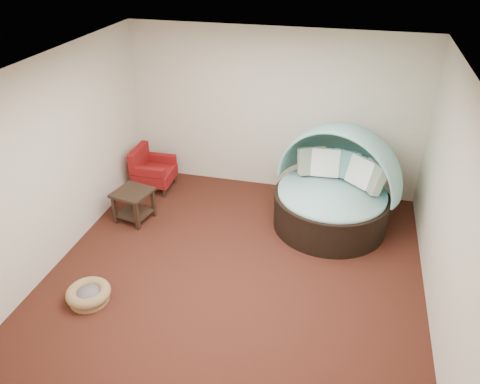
% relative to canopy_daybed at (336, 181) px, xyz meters
% --- Properties ---
extents(floor, '(5.00, 5.00, 0.00)m').
position_rel_canopy_daybed_xyz_m(floor, '(-1.18, -1.50, -0.75)').
color(floor, '#441C13').
rests_on(floor, ground).
extents(wall_back, '(5.00, 0.00, 5.00)m').
position_rel_canopy_daybed_xyz_m(wall_back, '(-1.18, 1.00, 0.65)').
color(wall_back, beige).
rests_on(wall_back, floor).
extents(wall_front, '(5.00, 0.00, 5.00)m').
position_rel_canopy_daybed_xyz_m(wall_front, '(-1.18, -4.00, 0.65)').
color(wall_front, beige).
rests_on(wall_front, floor).
extents(wall_left, '(0.00, 5.00, 5.00)m').
position_rel_canopy_daybed_xyz_m(wall_left, '(-3.68, -1.50, 0.65)').
color(wall_left, beige).
rests_on(wall_left, floor).
extents(wall_right, '(0.00, 5.00, 5.00)m').
position_rel_canopy_daybed_xyz_m(wall_right, '(1.32, -1.50, 0.65)').
color(wall_right, beige).
rests_on(wall_right, floor).
extents(ceiling, '(5.00, 5.00, 0.00)m').
position_rel_canopy_daybed_xyz_m(ceiling, '(-1.18, -1.50, 2.05)').
color(ceiling, white).
rests_on(ceiling, wall_back).
extents(canopy_daybed, '(2.27, 2.24, 1.62)m').
position_rel_canopy_daybed_xyz_m(canopy_daybed, '(0.00, 0.00, 0.00)').
color(canopy_daybed, black).
rests_on(canopy_daybed, floor).
extents(pet_basket, '(0.67, 0.67, 0.20)m').
position_rel_canopy_daybed_xyz_m(pet_basket, '(-2.85, -2.56, -0.65)').
color(pet_basket, olive).
rests_on(pet_basket, floor).
extents(red_armchair, '(0.68, 0.68, 0.78)m').
position_rel_canopy_daybed_xyz_m(red_armchair, '(-3.23, 0.36, -0.39)').
color(red_armchair, black).
rests_on(red_armchair, floor).
extents(side_table, '(0.64, 0.64, 0.52)m').
position_rel_canopy_daybed_xyz_m(side_table, '(-3.09, -0.68, -0.41)').
color(side_table, black).
rests_on(side_table, floor).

